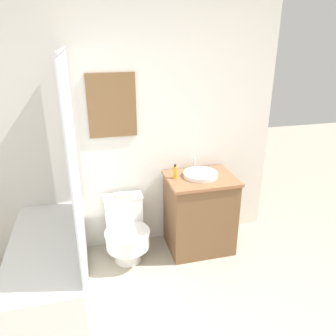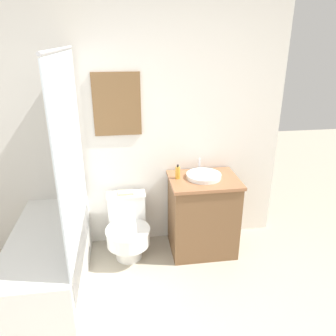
# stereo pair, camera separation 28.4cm
# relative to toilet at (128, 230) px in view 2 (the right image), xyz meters

# --- Properties ---
(wall_back) EXTENTS (3.04, 0.07, 2.50)m
(wall_back) POSITION_rel_toilet_xyz_m (0.06, 0.30, 0.96)
(wall_back) COLOR white
(wall_back) RESTS_ON ground_plane
(shower_area) EXTENTS (0.58, 1.33, 1.98)m
(shower_area) POSITION_rel_toilet_xyz_m (-0.66, -0.39, 0.03)
(shower_area) COLOR white
(shower_area) RESTS_ON ground_plane
(toilet) EXTENTS (0.42, 0.54, 0.61)m
(toilet) POSITION_rel_toilet_xyz_m (0.00, 0.00, 0.00)
(toilet) COLOR white
(toilet) RESTS_ON ground_plane
(vanity) EXTENTS (0.66, 0.52, 0.79)m
(vanity) POSITION_rel_toilet_xyz_m (0.75, -0.00, 0.11)
(vanity) COLOR brown
(vanity) RESTS_ON ground_plane
(sink) EXTENTS (0.33, 0.37, 0.13)m
(sink) POSITION_rel_toilet_xyz_m (0.75, 0.02, 0.52)
(sink) COLOR white
(sink) RESTS_ON vanity
(soap_bottle) EXTENTS (0.05, 0.05, 0.14)m
(soap_bottle) POSITION_rel_toilet_xyz_m (0.50, 0.04, 0.56)
(soap_bottle) COLOR gold
(soap_bottle) RESTS_ON vanity
(book_on_tank) EXTENTS (0.15, 0.10, 0.02)m
(book_on_tank) POSITION_rel_toilet_xyz_m (0.00, 0.15, 0.33)
(book_on_tank) COLOR beige
(book_on_tank) RESTS_ON toilet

